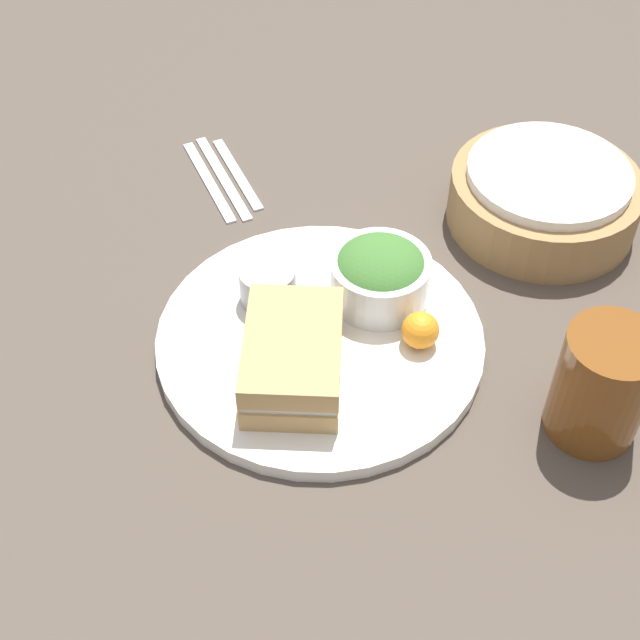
{
  "coord_description": "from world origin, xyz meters",
  "views": [
    {
      "loc": [
        0.58,
        -0.04,
        0.66
      ],
      "look_at": [
        0.0,
        0.0,
        0.04
      ],
      "focal_mm": 50.0,
      "sensor_mm": 36.0,
      "label": 1
    }
  ],
  "objects_px": {
    "bread_basket": "(544,197)",
    "fork": "(209,181)",
    "drink_glass": "(602,385)",
    "knife": "(223,177)",
    "salad_bowl": "(380,274)",
    "plate": "(320,339)",
    "dressing_cup": "(268,285)",
    "spoon": "(237,173)",
    "sandwich": "(293,357)"
  },
  "relations": [
    {
      "from": "sandwich",
      "to": "spoon",
      "type": "xyz_separation_m",
      "value": [
        -0.33,
        -0.05,
        -0.04
      ]
    },
    {
      "from": "bread_basket",
      "to": "knife",
      "type": "height_order",
      "value": "bread_basket"
    },
    {
      "from": "bread_basket",
      "to": "knife",
      "type": "xyz_separation_m",
      "value": [
        -0.1,
        -0.36,
        -0.03
      ]
    },
    {
      "from": "salad_bowl",
      "to": "fork",
      "type": "distance_m",
      "value": 0.28
    },
    {
      "from": "sandwich",
      "to": "bread_basket",
      "type": "bearing_deg",
      "value": 127.46
    },
    {
      "from": "plate",
      "to": "salad_bowl",
      "type": "height_order",
      "value": "salad_bowl"
    },
    {
      "from": "sandwich",
      "to": "spoon",
      "type": "distance_m",
      "value": 0.34
    },
    {
      "from": "salad_bowl",
      "to": "knife",
      "type": "relative_size",
      "value": 0.6
    },
    {
      "from": "knife",
      "to": "spoon",
      "type": "bearing_deg",
      "value": -90.0
    },
    {
      "from": "dressing_cup",
      "to": "spoon",
      "type": "relative_size",
      "value": 0.39
    },
    {
      "from": "salad_bowl",
      "to": "dressing_cup",
      "type": "relative_size",
      "value": 1.79
    },
    {
      "from": "fork",
      "to": "spoon",
      "type": "bearing_deg",
      "value": -90.0
    },
    {
      "from": "sandwich",
      "to": "bread_basket",
      "type": "height_order",
      "value": "bread_basket"
    },
    {
      "from": "drink_glass",
      "to": "sandwich",
      "type": "bearing_deg",
      "value": -103.26
    },
    {
      "from": "dressing_cup",
      "to": "knife",
      "type": "relative_size",
      "value": 0.33
    },
    {
      "from": "sandwich",
      "to": "knife",
      "type": "bearing_deg",
      "value": -167.91
    },
    {
      "from": "bread_basket",
      "to": "dressing_cup",
      "type": "bearing_deg",
      "value": -69.0
    },
    {
      "from": "salad_bowl",
      "to": "dressing_cup",
      "type": "distance_m",
      "value": 0.11
    },
    {
      "from": "bread_basket",
      "to": "fork",
      "type": "xyz_separation_m",
      "value": [
        -0.1,
        -0.37,
        -0.03
      ]
    },
    {
      "from": "bread_basket",
      "to": "knife",
      "type": "relative_size",
      "value": 1.23
    },
    {
      "from": "salad_bowl",
      "to": "bread_basket",
      "type": "relative_size",
      "value": 0.49
    },
    {
      "from": "drink_glass",
      "to": "fork",
      "type": "height_order",
      "value": "drink_glass"
    },
    {
      "from": "bread_basket",
      "to": "fork",
      "type": "distance_m",
      "value": 0.39
    },
    {
      "from": "dressing_cup",
      "to": "spoon",
      "type": "xyz_separation_m",
      "value": [
        -0.23,
        -0.03,
        -0.03
      ]
    },
    {
      "from": "spoon",
      "to": "salad_bowl",
      "type": "bearing_deg",
      "value": -167.67
    },
    {
      "from": "dressing_cup",
      "to": "drink_glass",
      "type": "distance_m",
      "value": 0.33
    },
    {
      "from": "sandwich",
      "to": "fork",
      "type": "height_order",
      "value": "sandwich"
    },
    {
      "from": "drink_glass",
      "to": "knife",
      "type": "distance_m",
      "value": 0.51
    },
    {
      "from": "salad_bowl",
      "to": "dressing_cup",
      "type": "height_order",
      "value": "salad_bowl"
    },
    {
      "from": "plate",
      "to": "drink_glass",
      "type": "xyz_separation_m",
      "value": [
        0.11,
        0.24,
        0.05
      ]
    },
    {
      "from": "sandwich",
      "to": "dressing_cup",
      "type": "relative_size",
      "value": 2.48
    },
    {
      "from": "spoon",
      "to": "sandwich",
      "type": "bearing_deg",
      "value": 169.27
    },
    {
      "from": "salad_bowl",
      "to": "sandwich",
      "type": "bearing_deg",
      "value": -42.58
    },
    {
      "from": "plate",
      "to": "spoon",
      "type": "distance_m",
      "value": 0.29
    },
    {
      "from": "drink_glass",
      "to": "plate",
      "type": "bearing_deg",
      "value": -115.52
    },
    {
      "from": "sandwich",
      "to": "fork",
      "type": "distance_m",
      "value": 0.33
    },
    {
      "from": "dressing_cup",
      "to": "fork",
      "type": "bearing_deg",
      "value": -162.95
    },
    {
      "from": "plate",
      "to": "knife",
      "type": "height_order",
      "value": "plate"
    },
    {
      "from": "plate",
      "to": "drink_glass",
      "type": "distance_m",
      "value": 0.27
    },
    {
      "from": "dressing_cup",
      "to": "fork",
      "type": "height_order",
      "value": "dressing_cup"
    },
    {
      "from": "salad_bowl",
      "to": "knife",
      "type": "xyz_separation_m",
      "value": [
        -0.22,
        -0.16,
        -0.04
      ]
    },
    {
      "from": "plate",
      "to": "dressing_cup",
      "type": "relative_size",
      "value": 5.67
    },
    {
      "from": "dressing_cup",
      "to": "spoon",
      "type": "bearing_deg",
      "value": -172.01
    },
    {
      "from": "plate",
      "to": "dressing_cup",
      "type": "xyz_separation_m",
      "value": [
        -0.05,
        -0.05,
        0.03
      ]
    },
    {
      "from": "dressing_cup",
      "to": "bread_basket",
      "type": "distance_m",
      "value": 0.33
    },
    {
      "from": "drink_glass",
      "to": "bread_basket",
      "type": "relative_size",
      "value": 0.54
    },
    {
      "from": "sandwich",
      "to": "bread_basket",
      "type": "distance_m",
      "value": 0.36
    },
    {
      "from": "salad_bowl",
      "to": "dressing_cup",
      "type": "bearing_deg",
      "value": -91.55
    },
    {
      "from": "drink_glass",
      "to": "spoon",
      "type": "distance_m",
      "value": 0.51
    },
    {
      "from": "fork",
      "to": "spoon",
      "type": "height_order",
      "value": "same"
    }
  ]
}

